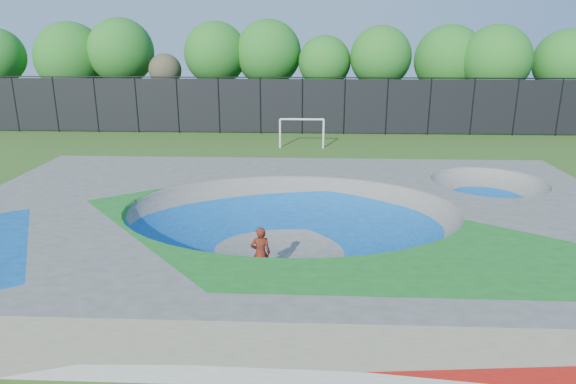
% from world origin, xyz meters
% --- Properties ---
extents(ground, '(120.00, 120.00, 0.00)m').
position_xyz_m(ground, '(0.00, 0.00, 0.00)').
color(ground, '#2F5417').
rests_on(ground, ground).
extents(skate_deck, '(22.00, 14.00, 1.50)m').
position_xyz_m(skate_deck, '(0.00, 0.00, 0.75)').
color(skate_deck, gray).
rests_on(skate_deck, ground).
extents(skater, '(0.65, 0.48, 1.62)m').
position_xyz_m(skater, '(-0.82, -2.17, 0.81)').
color(skater, '#B3300E').
rests_on(skater, ground).
extents(skateboard, '(0.79, 0.25, 0.05)m').
position_xyz_m(skateboard, '(-0.82, -2.17, 0.03)').
color(skateboard, black).
rests_on(skateboard, ground).
extents(soccer_goal, '(2.86, 0.12, 1.88)m').
position_xyz_m(soccer_goal, '(0.05, 16.14, 1.30)').
color(soccer_goal, silver).
rests_on(soccer_goal, ground).
extents(fence, '(48.09, 0.09, 4.04)m').
position_xyz_m(fence, '(0.00, 21.00, 2.10)').
color(fence, black).
rests_on(fence, ground).
extents(treeline, '(53.56, 7.85, 8.24)m').
position_xyz_m(treeline, '(-0.35, 26.28, 5.10)').
color(treeline, '#403320').
rests_on(treeline, ground).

